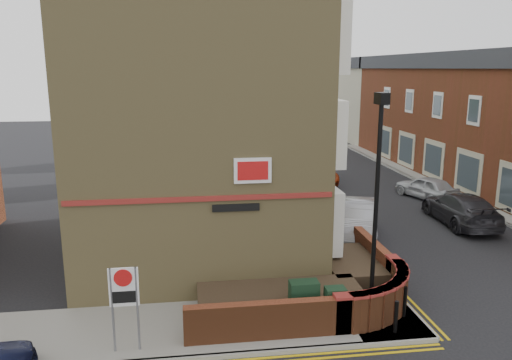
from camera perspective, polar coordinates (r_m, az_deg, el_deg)
The scene contains 26 objects.
ground at distance 13.56m, azimuth 8.04°, elevation -18.69°, with size 120.00×120.00×0.00m, color black.
pavement_corner at distance 14.40m, azimuth -7.81°, elevation -16.40°, with size 13.00×3.00×0.12m, color gray.
pavement_main at distance 28.49m, azimuth 3.19°, elevation -1.50°, with size 2.00×32.00×0.12m, color gray.
pavement_far at distance 29.94m, azimuth 25.52°, elevation -2.05°, with size 4.00×40.00×0.12m, color gray.
kerb_side at distance 13.11m, azimuth -7.77°, elevation -19.57°, with size 13.00×0.15×0.12m, color gray.
kerb_main_near at distance 28.69m, azimuth 5.15°, elevation -1.43°, with size 0.15×32.00×0.12m, color gray.
kerb_main_far at distance 28.90m, azimuth 22.20°, elevation -2.24°, with size 0.15×40.00×0.12m, color gray.
yellow_lines_main at distance 28.76m, azimuth 5.63°, elevation -1.52°, with size 0.28×32.00×0.01m, color gold.
corner_building at distance 19.12m, azimuth -6.46°, elevation 10.19°, with size 8.95×10.40×13.60m.
garden_wall at distance 15.67m, azimuth 5.49°, elevation -14.03°, with size 6.80×6.00×1.20m, color brown, non-canonical shape.
lamppost at distance 13.76m, azimuth 13.54°, elevation -3.22°, with size 0.25×0.50×6.30m.
utility_cabinet_large at distance 14.24m, azimuth 5.48°, elevation -13.68°, with size 0.80×0.45×1.20m, color #15311B.
utility_cabinet_small at distance 14.20m, azimuth 9.00°, elevation -14.09°, with size 0.55×0.40×1.10m, color #15311B.
bollard_near at distance 14.23m, azimuth 15.70°, elevation -14.82°, with size 0.11×0.11×0.90m, color black.
bollard_far at distance 15.11m, azimuth 16.62°, elevation -13.19°, with size 0.11×0.11×0.90m, color black.
zone_sign at distance 12.89m, azimuth -14.84°, elevation -12.46°, with size 0.72×0.07×2.20m.
far_terrace at distance 33.42m, azimuth 24.61°, elevation 6.41°, with size 5.40×30.40×8.00m.
far_terrace_cream at distance 52.33m, azimuth 12.24°, elevation 9.13°, with size 5.40×12.40×8.00m.
tree_near at distance 25.81m, azimuth 4.15°, elevation 7.47°, with size 3.64×3.65×6.70m.
tree_mid at distance 33.62m, azimuth 1.31°, elevation 9.55°, with size 4.03×4.03×7.42m.
tree_far at distance 41.55m, azimuth -0.48°, elevation 9.76°, with size 3.81×3.81×7.00m.
traffic_light_assembly at distance 36.80m, azimuth 1.17°, elevation 6.05°, with size 0.20×0.16×4.20m.
silver_car_near at distance 21.62m, azimuth 11.28°, elevation -4.41°, with size 1.63×4.67×1.54m, color gray.
red_car_main at distance 31.40m, azimuth 6.51°, elevation 0.91°, with size 2.24×4.85×1.35m, color #9F3211.
grey_car_far at distance 24.79m, azimuth 22.36°, elevation -3.04°, with size 2.03×4.99×1.45m, color #27272B.
silver_car_far at distance 28.95m, azimuth 18.90°, elevation -0.79°, with size 1.49×3.71×1.26m, color #B6B9BE.
Camera 1 is at (-3.35, -11.10, 7.03)m, focal length 35.00 mm.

